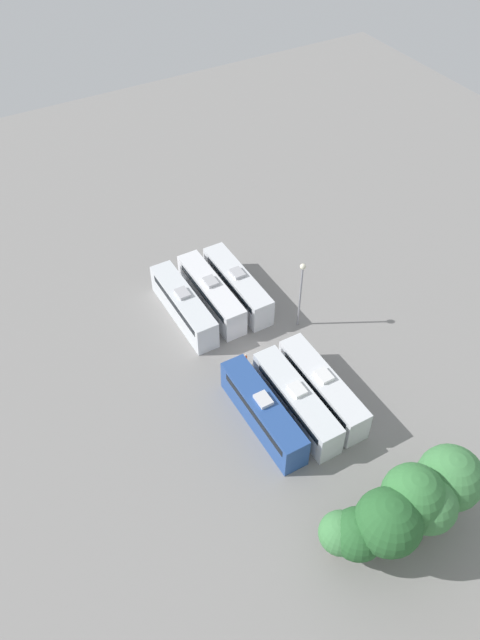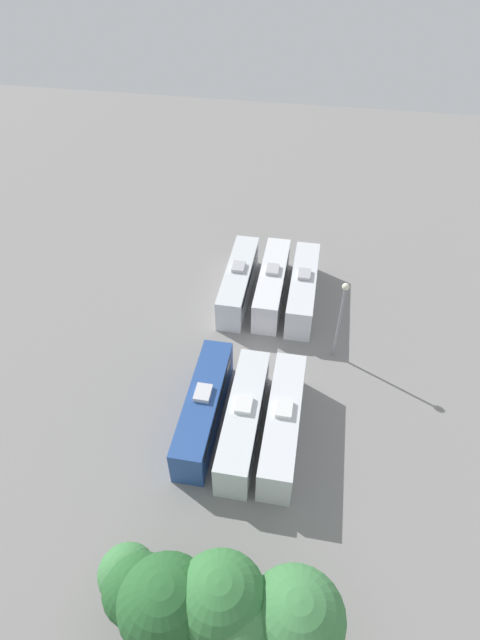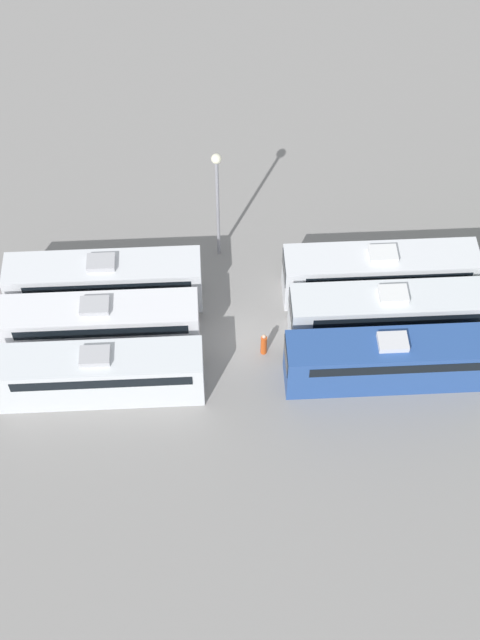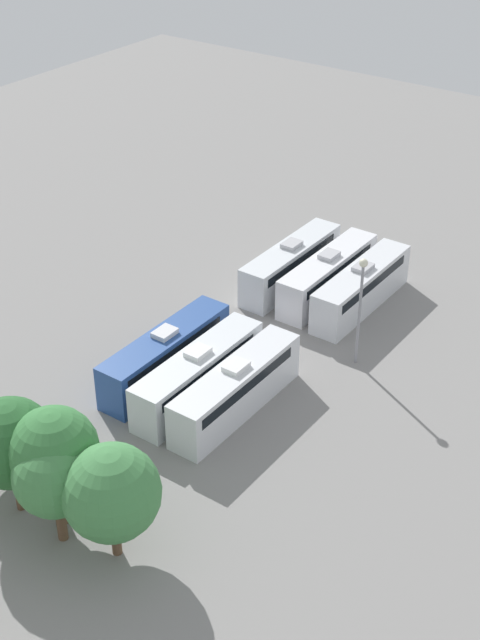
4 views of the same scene
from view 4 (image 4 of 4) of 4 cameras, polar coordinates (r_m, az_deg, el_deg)
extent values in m
plane|color=gray|center=(65.21, 1.73, -1.26)|extent=(124.30, 124.30, 0.00)
cube|color=silver|center=(68.89, 7.77, 2.02)|extent=(2.41, 11.32, 3.31)
cube|color=black|center=(68.20, 7.71, 2.61)|extent=(2.45, 9.62, 0.73)
cube|color=black|center=(72.93, 9.98, 4.44)|extent=(2.12, 0.08, 1.16)
cube|color=#B2B2B7|center=(68.00, 7.88, 3.36)|extent=(1.20, 1.60, 0.35)
cube|color=white|center=(70.32, 5.64, 2.84)|extent=(2.41, 11.32, 3.31)
cube|color=black|center=(69.65, 5.56, 3.43)|extent=(2.45, 9.62, 0.73)
cube|color=black|center=(74.30, 7.93, 5.18)|extent=(2.12, 0.08, 1.16)
cube|color=#B2B2B7|center=(69.45, 5.72, 4.16)|extent=(1.20, 1.60, 0.35)
cube|color=silver|center=(71.69, 3.28, 3.56)|extent=(2.41, 11.32, 3.31)
cube|color=black|center=(71.03, 3.18, 4.14)|extent=(2.45, 9.62, 0.73)
cube|color=black|center=(75.58, 5.64, 5.82)|extent=(2.12, 0.08, 1.16)
cube|color=#B2B2B7|center=(70.83, 3.32, 4.86)|extent=(1.20, 1.60, 0.35)
cube|color=silver|center=(57.34, -0.25, -4.48)|extent=(2.41, 11.32, 3.31)
cube|color=black|center=(56.60, -0.42, -3.86)|extent=(2.45, 9.62, 0.73)
cube|color=black|center=(60.65, 2.88, -1.20)|extent=(2.12, 0.08, 1.16)
cube|color=white|center=(56.27, -0.25, -2.99)|extent=(1.20, 1.60, 0.35)
cube|color=silver|center=(58.71, -2.67, -3.54)|extent=(2.41, 11.32, 3.31)
cube|color=black|center=(57.99, -2.87, -2.91)|extent=(2.45, 9.62, 0.73)
cube|color=black|center=(61.93, 0.52, -0.38)|extent=(2.12, 0.08, 1.16)
cube|color=white|center=(57.66, -2.72, -2.06)|extent=(1.20, 1.60, 0.35)
cube|color=#284C93|center=(60.74, -4.76, -2.27)|extent=(2.41, 11.32, 3.31)
cube|color=black|center=(60.04, -4.98, -1.65)|extent=(2.45, 9.62, 0.73)
cube|color=black|center=(63.91, -1.56, 0.73)|extent=(2.12, 0.08, 1.16)
cube|color=silver|center=(59.73, -4.84, -0.82)|extent=(1.20, 1.60, 0.35)
cylinder|color=#CC4C19|center=(64.57, 0.49, -0.86)|extent=(0.36, 0.36, 1.42)
sphere|color=tan|center=(64.13, 0.49, -0.24)|extent=(0.24, 0.24, 0.24)
cylinder|color=gray|center=(61.20, 7.64, 0.30)|extent=(0.20, 0.20, 7.74)
sphere|color=#EAE5C6|center=(59.19, 7.91, 3.64)|extent=(0.60, 0.60, 0.60)
cylinder|color=brown|center=(48.72, -7.95, -13.51)|extent=(0.53, 0.53, 2.48)
sphere|color=#428447|center=(46.60, -8.23, -10.87)|extent=(5.20, 5.20, 5.20)
cylinder|color=brown|center=(49.81, -11.40, -12.34)|extent=(0.56, 0.56, 2.90)
sphere|color=#428447|center=(47.79, -11.79, -9.75)|extent=(4.44, 4.44, 4.44)
cylinder|color=brown|center=(50.49, -11.40, -11.18)|extent=(0.53, 0.53, 3.45)
sphere|color=#387A3D|center=(48.24, -11.83, -8.19)|extent=(4.88, 4.88, 4.88)
cylinder|color=brown|center=(52.00, -14.00, -10.40)|extent=(0.49, 0.49, 3.00)
sphere|color=#28602D|center=(49.90, -14.49, -7.61)|extent=(5.08, 5.08, 5.08)
cylinder|color=brown|center=(53.83, -14.72, -9.43)|extent=(0.31, 0.31, 2.10)
sphere|color=#28602D|center=(52.29, -15.08, -7.42)|extent=(3.98, 3.98, 3.98)
cylinder|color=brown|center=(54.78, -14.78, -8.62)|extent=(0.52, 0.52, 2.07)
sphere|color=#428447|center=(53.41, -15.10, -6.82)|extent=(3.34, 3.34, 3.34)
camera|label=1|loc=(53.59, -54.00, 33.49)|focal=35.00mm
camera|label=2|loc=(30.48, -27.09, 23.89)|focal=28.00mm
camera|label=3|loc=(76.66, -19.92, 35.35)|focal=50.00mm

